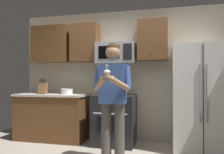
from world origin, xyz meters
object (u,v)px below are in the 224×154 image
Objects in this scene: refrigerator at (200,98)px; cupcake at (107,74)px; oven_range at (115,119)px; microwave at (116,53)px; bowl_large_white at (67,91)px; person at (113,94)px; knife_block at (43,88)px.

refrigerator reaches higher than cupcake.
oven_range is 1.26× the size of microwave.
bowl_large_white is (-2.47, 0.04, 0.08)m from refrigerator.
person reaches higher than bowl_large_white.
oven_range is at bearing 178.50° from refrigerator.
oven_range is at bearing 1.13° from knife_block.
bowl_large_white is at bearing 133.28° from cupcake.
person is at bearing -78.84° from oven_range.
oven_range is 1.26m from microwave.
oven_range is 3.94× the size of bowl_large_white.
cupcake is (0.00, -0.33, 0.30)m from person.
oven_range is 1.59m from knife_block.
oven_range is 1.06m from person.
person is 0.44m from cupcake.
person is at bearing -37.81° from bowl_large_white.
refrigerator is 2.99m from knife_block.
microwave is 1.42m from cupcake.
microwave is at bearing 7.20° from bowl_large_white.
knife_block is 1.88m from person.
microwave reaches higher than bowl_large_white.
person is 10.13× the size of cupcake.
knife_block is 1.84× the size of cupcake.
knife_block is at bearing 152.50° from person.
knife_block is 2.06m from cupcake.
oven_range is at bearing -90.02° from microwave.
person is (0.18, -1.01, -0.72)m from microwave.
microwave is (0.00, 0.12, 1.26)m from oven_range.
microwave is 2.31× the size of knife_block.
cupcake is at bearing -46.72° from bowl_large_white.
cupcake reaches higher than oven_range.
refrigerator is at bearing -0.19° from knife_block.
person is (-1.32, -0.86, 0.10)m from refrigerator.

